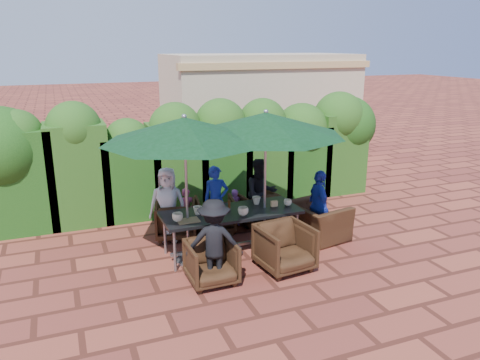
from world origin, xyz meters
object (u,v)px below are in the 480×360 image
object	(u,v)px
chair_far_right	(257,206)
chair_near_right	(285,245)
chair_near_left	(211,260)
chair_end_right	(318,215)
dining_table	(231,215)
chair_far_mid	(215,213)
umbrella_left	(184,130)
chair_far_left	(176,218)
umbrella_right	(266,124)

from	to	relation	value
chair_far_right	chair_near_right	world-z (taller)	chair_near_right
chair_near_left	chair_end_right	bearing A→B (deg)	20.10
dining_table	chair_far_mid	world-z (taller)	dining_table
umbrella_left	chair_near_left	bearing A→B (deg)	-81.09
chair_far_left	chair_near_right	world-z (taller)	chair_near_right
umbrella_right	chair_near_right	distance (m)	2.01
chair_far_right	chair_near_left	world-z (taller)	chair_far_right
chair_far_right	umbrella_right	bearing A→B (deg)	65.25
dining_table	chair_far_mid	bearing A→B (deg)	87.18
chair_far_left	chair_end_right	xyz separation A→B (m)	(2.44, -1.01, 0.07)
umbrella_right	chair_far_right	distance (m)	2.18
umbrella_left	chair_near_left	size ratio (longest dim) A/B	3.59
chair_near_left	chair_near_right	world-z (taller)	chair_near_right
umbrella_right	chair_far_left	size ratio (longest dim) A/B	3.53
chair_far_mid	chair_near_right	bearing A→B (deg)	114.52
umbrella_right	chair_near_left	xyz separation A→B (m)	(-1.26, -0.87, -1.85)
umbrella_left	chair_far_left	bearing A→B (deg)	86.96
chair_far_left	chair_near_left	xyz separation A→B (m)	(0.07, -1.91, -0.02)
chair_near_left	chair_far_left	bearing A→B (deg)	91.49
chair_far_right	chair_end_right	distance (m)	1.32
umbrella_left	chair_end_right	world-z (taller)	umbrella_left
dining_table	chair_end_right	bearing A→B (deg)	-0.30
dining_table	chair_near_right	distance (m)	1.11
chair_far_mid	chair_end_right	size ratio (longest dim) A/B	0.72
chair_far_left	chair_near_left	size ratio (longest dim) A/B	1.04
chair_far_right	chair_near_right	distance (m)	2.02
umbrella_right	chair_near_left	size ratio (longest dim) A/B	3.68
chair_far_left	chair_near_left	distance (m)	1.91
chair_end_right	umbrella_left	bearing A→B (deg)	81.32
chair_far_right	chair_end_right	xyz separation A→B (m)	(0.76, -1.08, 0.08)
umbrella_right	chair_end_right	xyz separation A→B (m)	(1.10, 0.03, -1.77)
chair_end_right	chair_near_right	bearing A→B (deg)	118.40
dining_table	chair_end_right	size ratio (longest dim) A/B	2.32
chair_near_left	chair_near_right	bearing A→B (deg)	-1.06
umbrella_left	chair_near_left	xyz separation A→B (m)	(0.13, -0.83, -1.85)
umbrella_right	chair_near_left	world-z (taller)	umbrella_right
umbrella_right	chair_end_right	distance (m)	2.09
umbrella_right	chair_far_left	bearing A→B (deg)	142.08
dining_table	chair_far_mid	xyz separation A→B (m)	(0.05, 1.01, -0.31)
chair_near_left	chair_end_right	distance (m)	2.53
chair_near_right	chair_end_right	bearing A→B (deg)	32.08
chair_far_left	chair_near_right	distance (m)	2.32
dining_table	chair_end_right	xyz separation A→B (m)	(1.71, -0.01, -0.23)
dining_table	chair_far_left	size ratio (longest dim) A/B	3.13
chair_near_left	umbrella_right	bearing A→B (deg)	33.80
umbrella_left	chair_near_right	world-z (taller)	umbrella_left
umbrella_left	chair_near_right	distance (m)	2.41
chair_far_mid	dining_table	bearing A→B (deg)	96.52
umbrella_left	chair_far_left	xyz separation A→B (m)	(0.06, 1.08, -1.84)
umbrella_left	chair_far_left	distance (m)	2.13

